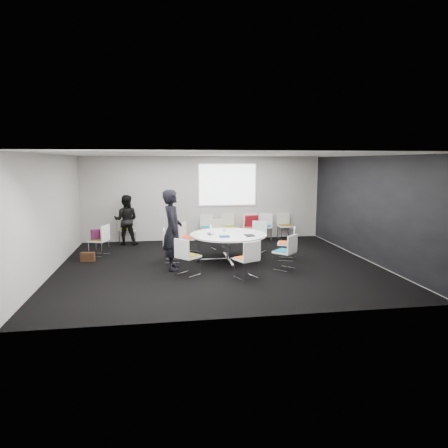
{
  "coord_description": "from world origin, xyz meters",
  "views": [
    {
      "loc": [
        -1.41,
        -9.82,
        2.62
      ],
      "look_at": [
        0.2,
        0.4,
        1.0
      ],
      "focal_mm": 32.0,
      "sensor_mm": 36.0,
      "label": 1
    }
  ],
  "objects": [
    {
      "name": "chair_ring_g",
      "position": [
        0.46,
        -1.24,
        0.28
      ],
      "size": [
        0.6,
        0.6,
        0.88
      ],
      "rotation": [
        0.0,
        0.0,
        6.71
      ],
      "color": "silver",
      "rests_on": "ground"
    },
    {
      "name": "brown_bag",
      "position": [
        -3.38,
        0.93,
        0.12
      ],
      "size": [
        0.37,
        0.19,
        0.24
      ],
      "primitive_type": "cube",
      "rotation": [
        0.0,
        0.0,
        -0.1
      ],
      "color": "#341D10",
      "rests_on": "ground"
    },
    {
      "name": "chair_ring_e",
      "position": [
        -1.17,
        0.55,
        0.28
      ],
      "size": [
        0.48,
        0.49,
        0.88
      ],
      "rotation": [
        0.0,
        0.0,
        4.63
      ],
      "color": "silver",
      "rests_on": "ground"
    },
    {
      "name": "projection_screen",
      "position": [
        0.8,
        3.46,
        1.85
      ],
      "size": [
        1.9,
        0.03,
        1.35
      ],
      "primitive_type": "cube",
      "color": "white",
      "rests_on": "room_shell"
    },
    {
      "name": "chair_back_c",
      "position": [
        1.51,
        3.13,
        0.28
      ],
      "size": [
        0.55,
        0.54,
        0.88
      ],
      "rotation": [
        0.0,
        0.0,
        2.92
      ],
      "color": "silver",
      "rests_on": "ground"
    },
    {
      "name": "chair_person_back",
      "position": [
        -2.54,
        3.16,
        0.28
      ],
      "size": [
        0.59,
        0.59,
        0.88
      ],
      "rotation": [
        0.0,
        0.0,
        3.52
      ],
      "color": "silver",
      "rests_on": "ground"
    },
    {
      "name": "chair_back_a",
      "position": [
        0.1,
        3.17,
        0.28
      ],
      "size": [
        0.52,
        0.51,
        0.88
      ],
      "rotation": [
        0.0,
        0.0,
        3.29
      ],
      "color": "silver",
      "rests_on": "ground"
    },
    {
      "name": "chair_ring_h",
      "position": [
        1.54,
        -0.66,
        0.28
      ],
      "size": [
        0.64,
        0.64,
        0.88
      ],
      "rotation": [
        0.0,
        0.0,
        7.03
      ],
      "color": "silver",
      "rests_on": "ground"
    },
    {
      "name": "chair_ring_d",
      "position": [
        -0.65,
        1.48,
        0.28
      ],
      "size": [
        0.61,
        0.61,
        0.88
      ],
      "rotation": [
        0.0,
        0.0,
        4.25
      ],
      "color": "silver",
      "rests_on": "ground"
    },
    {
      "name": "laptop_lid",
      "position": [
        -0.14,
        0.43,
        0.86
      ],
      "size": [
        0.03,
        0.3,
        0.22
      ],
      "primitive_type": "cube",
      "rotation": [
        0.0,
        0.0,
        1.53
      ],
      "color": "silver",
      "rests_on": "conference_table"
    },
    {
      "name": "chair_ring_f",
      "position": [
        -0.84,
        -0.78,
        0.28
      ],
      "size": [
        0.64,
        0.64,
        0.88
      ],
      "rotation": [
        0.0,
        0.0,
        5.44
      ],
      "color": "silver",
      "rests_on": "ground"
    },
    {
      "name": "tablet_folio",
      "position": [
        0.15,
        0.01,
        0.74
      ],
      "size": [
        0.27,
        0.21,
        0.03
      ],
      "primitive_type": "cube",
      "rotation": [
        0.0,
        0.0,
        -0.04
      ],
      "color": "navy",
      "rests_on": "conference_table"
    },
    {
      "name": "chair_back_b",
      "position": [
        0.85,
        3.17,
        0.28
      ],
      "size": [
        0.57,
        0.56,
        0.88
      ],
      "rotation": [
        0.0,
        0.0,
        3.43
      ],
      "color": "silver",
      "rests_on": "ground"
    },
    {
      "name": "room_shell",
      "position": [
        0.09,
        0.0,
        1.4
      ],
      "size": [
        8.08,
        7.08,
        2.88
      ],
      "color": "black",
      "rests_on": "ground"
    },
    {
      "name": "person_back",
      "position": [
        -2.53,
        3.0,
        0.79
      ],
      "size": [
        0.84,
        0.69,
        1.59
      ],
      "primitive_type": "imported",
      "rotation": [
        0.0,
        0.0,
        3.02
      ],
      "color": "black",
      "rests_on": "ground"
    },
    {
      "name": "notebook_black",
      "position": [
        0.82,
        0.08,
        0.74
      ],
      "size": [
        0.24,
        0.31,
        0.02
      ],
      "primitive_type": "cube",
      "rotation": [
        0.0,
        0.0,
        0.06
      ],
      "color": "black",
      "rests_on": "conference_table"
    },
    {
      "name": "maroon_bag",
      "position": [
        -3.17,
        1.54,
        0.62
      ],
      "size": [
        0.42,
        0.28,
        0.28
      ],
      "primitive_type": "cube",
      "rotation": [
        0.0,
        0.0,
        0.38
      ],
      "color": "#511537",
      "rests_on": "chair_spare_left"
    },
    {
      "name": "chair_ring_c",
      "position": [
        0.29,
        1.96,
        0.28
      ],
      "size": [
        0.59,
        0.58,
        0.88
      ],
      "rotation": [
        0.0,
        0.0,
        3.49
      ],
      "color": "silver",
      "rests_on": "ground"
    },
    {
      "name": "phone",
      "position": [
        0.8,
        -0.05,
        0.73
      ],
      "size": [
        0.16,
        0.12,
        0.01
      ],
      "primitive_type": "cube",
      "rotation": [
        0.0,
        0.0,
        0.42
      ],
      "color": "black",
      "rests_on": "conference_table"
    },
    {
      "name": "person_main",
      "position": [
        -1.16,
        -0.2,
        0.98
      ],
      "size": [
        0.48,
        0.72,
        1.96
      ],
      "primitive_type": "imported",
      "rotation": [
        0.0,
        0.0,
        1.56
      ],
      "color": "black",
      "rests_on": "ground"
    },
    {
      "name": "laptop",
      "position": [
        -0.13,
        0.43,
        0.74
      ],
      "size": [
        0.22,
        0.32,
        0.02
      ],
      "primitive_type": "imported",
      "rotation": [
        0.0,
        0.0,
        1.66
      ],
      "color": "#333338",
      "rests_on": "conference_table"
    },
    {
      "name": "conference_table",
      "position": [
        0.32,
        0.41,
        0.52
      ],
      "size": [
        2.02,
        2.02,
        0.73
      ],
      "color": "silver",
      "rests_on": "ground"
    },
    {
      "name": "cup",
      "position": [
        0.28,
        0.86,
        0.78
      ],
      "size": [
        0.08,
        0.08,
        0.09
      ],
      "primitive_type": "cylinder",
      "color": "white",
      "rests_on": "conference_table"
    },
    {
      "name": "red_jacket",
      "position": [
        1.51,
        2.9,
        0.7
      ],
      "size": [
        0.46,
        0.21,
        0.36
      ],
      "primitive_type": "cube",
      "rotation": [
        0.17,
        0.0,
        0.12
      ],
      "color": "maroon",
      "rests_on": "chair_back_c"
    },
    {
      "name": "papers_front",
      "position": [
        1.0,
        0.24,
        0.73
      ],
      "size": [
        0.31,
        0.23,
        0.0
      ],
      "primitive_type": "cube",
      "rotation": [
        0.0,
        0.0,
        0.07
      ],
      "color": "silver",
      "rests_on": "conference_table"
    },
    {
      "name": "chair_back_d",
      "position": [
        2.05,
        3.14,
        0.28
      ],
      "size": [
        0.57,
        0.57,
        0.88
      ],
      "rotation": [
        0.0,
        0.0,
        2.83
      ],
      "color": "silver",
      "rests_on": "ground"
    },
    {
      "name": "chair_ring_b",
      "position": [
        1.34,
        1.38,
        0.28
      ],
      "size": [
        0.64,
        0.63,
        0.88
      ],
      "rotation": [
        0.0,
        0.0,
        2.52
      ],
      "color": "silver",
      "rests_on": "ground"
    },
    {
      "name": "chair_back_e",
      "position": [
        2.75,
        3.17,
        0.28
      ],
      "size": [
        0.49,
        0.48,
        0.88
      ],
      "rotation": [
        0.0,
        0.0,
        3.21
      ],
      "color": "silver",
      "rests_on": "ground"
    },
    {
      "name": "chair_ring_a",
      "position": [
        1.89,
        0.28,
        0.28
      ],
      "size": [
        0.58,
        0.59,
        0.88
      ],
      "rotation": [
        0.0,
        0.0,
        1.22
      ],
      "color": "silver",
      "rests_on": "ground"
    },
    {
      "name": "chair_spare_left",
      "position": [
        -3.15,
        1.53,
        0.28
      ],
      "size": [
        0.58,
        0.59,
        0.88
      ],
      "rotation": [
        0.0,
        0.0,
        1.21
      ],
      "color": "silver",
      "rests_on": "ground"
    },
    {
      "name": "papers_right",
      "position": [
        0.83,
        0.72,
        0.73
      ],
      "size": [
        0.37,
        0.34,
        0.0
      ],
      "primitive_type": "cube",
      "rotation": [
        0.0,
        0.0,
        0.56
      ],
      "color": "silver",
      "rests_on": "conference_table"
    }
  ]
}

